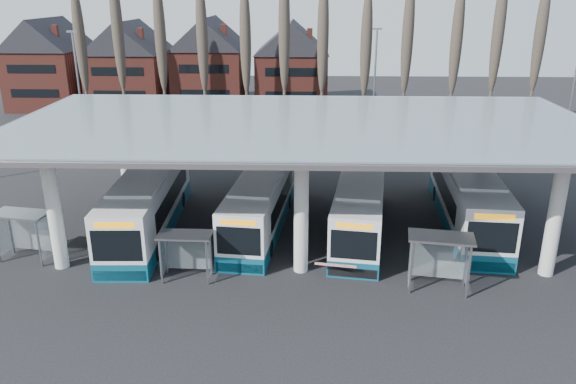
{
  "coord_description": "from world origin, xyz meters",
  "views": [
    {
      "loc": [
        0.18,
        -22.41,
        13.09
      ],
      "look_at": [
        -0.78,
        7.0,
        2.5
      ],
      "focal_mm": 35.0,
      "sensor_mm": 36.0,
      "label": 1
    }
  ],
  "objects_px": {
    "bus_0": "(148,203)",
    "shelter_1": "(186,245)",
    "bus_1": "(261,203)",
    "shelter_0": "(24,225)",
    "bus_3": "(467,197)",
    "shelter_2": "(440,250)",
    "bus_2": "(360,206)"
  },
  "relations": [
    {
      "from": "bus_0",
      "to": "shelter_1",
      "type": "height_order",
      "value": "bus_0"
    },
    {
      "from": "bus_3",
      "to": "shelter_0",
      "type": "distance_m",
      "value": 24.41
    },
    {
      "from": "bus_3",
      "to": "bus_1",
      "type": "bearing_deg",
      "value": -170.31
    },
    {
      "from": "bus_0",
      "to": "bus_2",
      "type": "relative_size",
      "value": 1.06
    },
    {
      "from": "bus_3",
      "to": "shelter_2",
      "type": "height_order",
      "value": "bus_3"
    },
    {
      "from": "bus_0",
      "to": "bus_1",
      "type": "distance_m",
      "value": 6.44
    },
    {
      "from": "bus_1",
      "to": "shelter_1",
      "type": "height_order",
      "value": "bus_1"
    },
    {
      "from": "bus_2",
      "to": "shelter_2",
      "type": "relative_size",
      "value": 3.85
    },
    {
      "from": "bus_0",
      "to": "bus_1",
      "type": "relative_size",
      "value": 1.07
    },
    {
      "from": "bus_0",
      "to": "shelter_2",
      "type": "relative_size",
      "value": 4.07
    },
    {
      "from": "bus_3",
      "to": "bus_2",
      "type": "bearing_deg",
      "value": -163.59
    },
    {
      "from": "bus_1",
      "to": "shelter_1",
      "type": "xyz_separation_m",
      "value": [
        -3.07,
        -6.22,
        0.2
      ]
    },
    {
      "from": "bus_0",
      "to": "bus_1",
      "type": "bearing_deg",
      "value": 2.42
    },
    {
      "from": "shelter_1",
      "to": "shelter_0",
      "type": "bearing_deg",
      "value": 169.19
    },
    {
      "from": "bus_2",
      "to": "bus_3",
      "type": "distance_m",
      "value": 6.51
    },
    {
      "from": "bus_3",
      "to": "shelter_0",
      "type": "height_order",
      "value": "bus_3"
    },
    {
      "from": "bus_1",
      "to": "shelter_2",
      "type": "xyz_separation_m",
      "value": [
        8.72,
        -6.84,
        0.45
      ]
    },
    {
      "from": "shelter_0",
      "to": "shelter_2",
      "type": "relative_size",
      "value": 0.96
    },
    {
      "from": "bus_3",
      "to": "shelter_1",
      "type": "relative_size",
      "value": 5.01
    },
    {
      "from": "bus_1",
      "to": "shelter_1",
      "type": "bearing_deg",
      "value": -110.28
    },
    {
      "from": "shelter_0",
      "to": "shelter_1",
      "type": "height_order",
      "value": "shelter_0"
    },
    {
      "from": "bus_3",
      "to": "shelter_2",
      "type": "relative_size",
      "value": 4.13
    },
    {
      "from": "bus_3",
      "to": "shelter_0",
      "type": "xyz_separation_m",
      "value": [
        -23.8,
        -5.44,
        0.23
      ]
    },
    {
      "from": "shelter_2",
      "to": "bus_1",
      "type": "bearing_deg",
      "value": 150.86
    },
    {
      "from": "bus_2",
      "to": "shelter_2",
      "type": "bearing_deg",
      "value": -57.11
    },
    {
      "from": "bus_2",
      "to": "shelter_0",
      "type": "bearing_deg",
      "value": -158.5
    },
    {
      "from": "bus_2",
      "to": "shelter_2",
      "type": "xyz_separation_m",
      "value": [
        3.02,
        -6.55,
        0.43
      ]
    },
    {
      "from": "shelter_2",
      "to": "shelter_1",
      "type": "bearing_deg",
      "value": -174.03
    },
    {
      "from": "shelter_2",
      "to": "bus_2",
      "type": "bearing_deg",
      "value": 123.7
    },
    {
      "from": "bus_2",
      "to": "bus_1",
      "type": "bearing_deg",
      "value": -174.7
    },
    {
      "from": "bus_3",
      "to": "shelter_0",
      "type": "relative_size",
      "value": 4.3
    },
    {
      "from": "bus_1",
      "to": "shelter_2",
      "type": "height_order",
      "value": "bus_1"
    }
  ]
}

